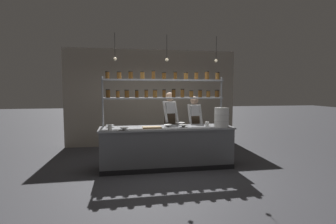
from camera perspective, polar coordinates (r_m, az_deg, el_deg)
The scene contains 16 objects.
ground_plane at distance 6.03m, azimuth -0.25°, elevation -11.96°, with size 40.00×40.00×0.00m, color #3D3D42.
back_wall at distance 8.30m, azimuth -3.36°, elevation 3.13°, with size 5.36×0.12×2.98m, color #9E9384.
prep_counter at distance 5.91m, azimuth -0.24°, elevation -7.69°, with size 2.96×0.76×0.92m.
spice_shelf_unit at distance 6.10m, azimuth -0.72°, elevation 4.78°, with size 2.84×0.28×2.19m.
chef_left at distance 6.54m, azimuth 0.39°, elevation -1.93°, with size 0.41×0.34×1.68m.
chef_center at distance 6.67m, azimuth 5.72°, elevation -2.44°, with size 0.37×0.29×1.58m.
container_stack at distance 5.93m, azimuth 11.58°, elevation -1.15°, with size 0.33×0.33×0.43m.
cutting_board at distance 5.68m, azimuth -3.52°, elevation -3.38°, with size 0.40×0.26×0.02m.
prep_bowl_near_left at distance 5.91m, azimuth -12.52°, elevation -3.04°, with size 0.19×0.19×0.05m.
prep_bowl_center_front at distance 5.85m, azimuth -0.01°, elevation -2.99°, with size 0.19×0.19×0.05m.
prep_bowl_center_back at distance 6.16m, azimuth 2.67°, elevation -2.56°, with size 0.22×0.22×0.06m.
prep_bowl_near_right at distance 5.44m, azimuth -9.54°, elevation -3.66°, with size 0.19×0.19×0.05m.
prep_bowl_far_left at distance 5.79m, azimuth 3.35°, elevation -3.07°, with size 0.20×0.20×0.05m.
serving_cup_front at distance 5.54m, azimuth -12.55°, elevation -3.28°, with size 0.08×0.08×0.10m.
serving_cup_by_board at distance 6.02m, azimuth 8.50°, elevation -2.58°, with size 0.09×0.09×0.10m.
pendant_light_row at distance 5.81m, azimuth -0.19°, elevation 11.53°, with size 2.30×0.07×0.58m.
Camera 1 is at (-1.02, -5.68, 1.75)m, focal length 28.00 mm.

